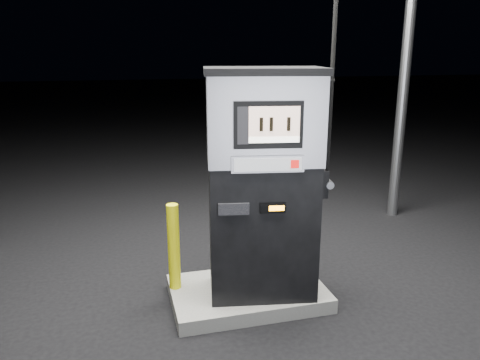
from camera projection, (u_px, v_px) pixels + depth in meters
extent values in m
plane|color=black|center=(248.00, 300.00, 4.98)|extent=(80.00, 80.00, 0.00)
cube|color=#62625E|center=(248.00, 293.00, 4.96)|extent=(1.60, 1.00, 0.15)
cylinder|color=gray|center=(405.00, 72.00, 6.98)|extent=(0.16, 0.16, 4.50)
cube|color=black|center=(262.00, 228.00, 4.70)|extent=(1.13, 0.78, 1.38)
cube|color=#B6B6BD|center=(264.00, 119.00, 4.40)|extent=(1.16, 0.80, 0.83)
cube|color=black|center=(264.00, 71.00, 4.28)|extent=(1.21, 0.85, 0.07)
cube|color=black|center=(268.00, 125.00, 4.10)|extent=(0.61, 0.14, 0.42)
cube|color=#CAA792|center=(274.00, 122.00, 4.07)|extent=(0.44, 0.08, 0.26)
cube|color=white|center=(274.00, 140.00, 4.12)|extent=(0.44, 0.08, 0.06)
cube|color=#B6B6BD|center=(268.00, 164.00, 4.19)|extent=(0.66, 0.15, 0.15)
cube|color=#989B9F|center=(268.00, 165.00, 4.17)|extent=(0.60, 0.11, 0.12)
cube|color=red|center=(295.00, 164.00, 4.19)|extent=(0.08, 0.02, 0.08)
cube|color=black|center=(273.00, 208.00, 4.31)|extent=(0.24, 0.06, 0.10)
cube|color=#FF990C|center=(277.00, 208.00, 4.30)|extent=(0.14, 0.03, 0.05)
cube|color=black|center=(234.00, 209.00, 4.28)|extent=(0.29, 0.08, 0.11)
cube|color=black|center=(321.00, 182.00, 4.62)|extent=(0.14, 0.21, 0.27)
cylinder|color=gray|center=(327.00, 182.00, 4.62)|extent=(0.12, 0.25, 0.08)
cylinder|color=#FFFA0E|center=(174.00, 247.00, 4.82)|extent=(0.15, 0.15, 0.92)
cylinder|color=#FFFA0E|center=(292.00, 237.00, 5.11)|extent=(0.15, 0.15, 0.90)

